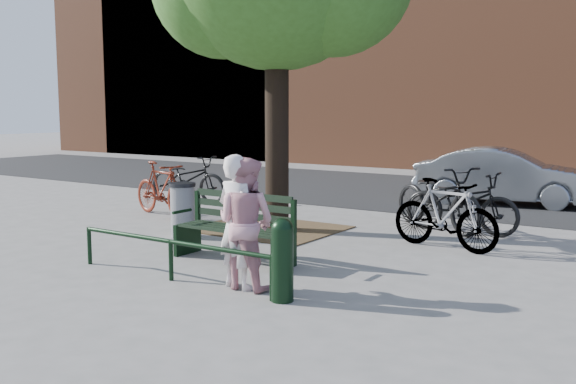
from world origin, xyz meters
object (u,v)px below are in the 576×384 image
Objects in this scene: park_bench at (237,226)px; bicycle_c at (438,198)px; person_right at (246,223)px; person_left at (237,222)px; bollard at (282,257)px; litter_bin at (183,209)px; parked_car at (504,176)px.

bicycle_c reaches higher than park_bench.
bicycle_c is at bearing -98.61° from person_right.
person_left is 4.83m from bicycle_c.
park_bench is 1.42m from person_right.
person_right reaches higher than bollard.
park_bench is at bearing -43.50° from person_left.
bicycle_c is (0.52, 4.72, -0.20)m from person_right.
bicycle_c is at bearing 68.30° from park_bench.
litter_bin is at bearing 160.82° from bicycle_c.
bollard reaches higher than litter_bin.
person_right is 3.29m from litter_bin.
park_bench is at bearing -24.70° from litter_bin.
parked_car reaches higher than park_bench.
litter_bin is 0.24× the size of parked_car.
bollard is (0.65, -0.21, -0.27)m from person_right.
bollard is at bearing 160.07° from person_right.
person_left is 8.48m from parked_car.
person_right is (0.95, -1.02, 0.28)m from park_bench.
litter_bin is (-2.63, 1.89, -0.33)m from person_left.
litter_bin is (-1.76, 0.81, -0.03)m from park_bench.
person_right reaches higher than parked_car.
bollard is at bearing -149.55° from bicycle_c.
parked_car is at bearing 90.17° from bollard.
park_bench is 1.12× the size of person_left.
person_right is at bearing -47.08° from park_bench.
parked_car is at bearing 63.04° from litter_bin.
bicycle_c reaches higher than bollard.
parked_car is (0.70, 8.44, -0.16)m from person_left.
park_bench is 0.82× the size of bicycle_c.
bollard is 0.43× the size of bicycle_c.
bicycle_c is (1.47, 3.70, 0.08)m from park_bench.
litter_bin is at bearing 155.30° from park_bench.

